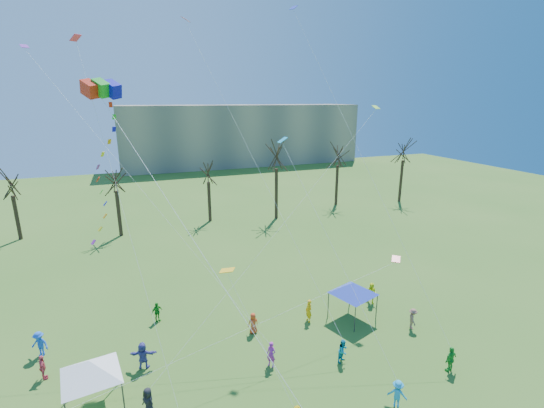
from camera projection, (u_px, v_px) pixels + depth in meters
name	position (u px, v px, depth m)	size (l,w,h in m)	color
distant_building	(242.00, 135.00, 97.82)	(60.00, 14.00, 15.00)	gray
bare_tree_row	(219.00, 170.00, 50.48)	(70.63, 9.33, 11.21)	black
big_box_kite	(110.00, 176.00, 20.38)	(5.02, 7.51, 20.86)	red
canopy_tent_white	(90.00, 368.00, 20.14)	(4.06, 4.06, 3.08)	#3F3F44
canopy_tent_blue	(353.00, 288.00, 28.78)	(3.81, 3.81, 3.00)	#3F3F44
festival_crowd	(229.00, 362.00, 23.25)	(26.30, 14.35, 1.86)	#DF1B49
small_kites_aloft	(221.00, 145.00, 24.09)	(27.57, 19.27, 32.06)	#FF9F0D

